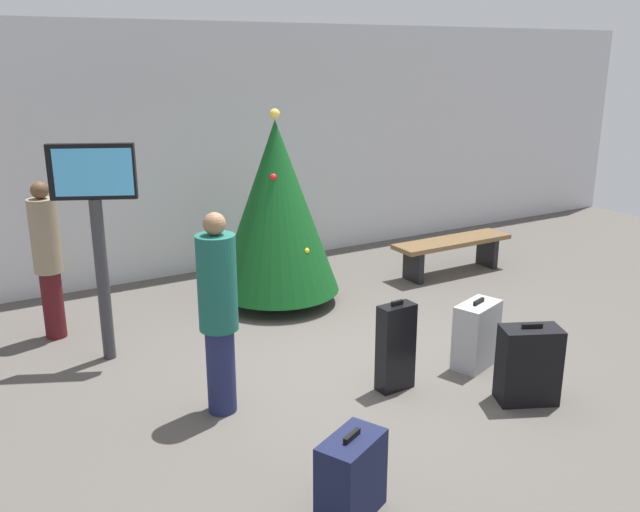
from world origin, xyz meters
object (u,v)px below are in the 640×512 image
Objects in this scene: suitcase_1 at (351,477)px; suitcase_0 at (476,335)px; holiday_tree at (277,207)px; flight_info_kiosk at (97,216)px; waiting_bench at (452,247)px; traveller_0 at (47,256)px; suitcase_2 at (396,347)px; suitcase_3 at (529,365)px; traveller_1 at (218,310)px.

suitcase_0 is at bearing 29.15° from suitcase_1.
holiday_tree reaches higher than flight_info_kiosk.
waiting_bench is 2.59× the size of suitcase_0.
traveller_0 is at bearing 174.76° from waiting_bench.
flight_info_kiosk reaches higher than suitcase_0.
waiting_bench is 2.88m from suitcase_0.
holiday_tree is 2.74× the size of suitcase_2.
waiting_bench is at bearing 40.85° from suitcase_2.
suitcase_1 is (1.12, -4.02, -0.61)m from traveller_0.
suitcase_2 is at bearing 44.41° from suitcase_1.
suitcase_0 is (0.83, -2.52, -0.85)m from holiday_tree.
suitcase_2 is 1.17× the size of suitcase_3.
holiday_tree is 4.11m from suitcase_1.
flight_info_kiosk is 3.75m from suitcase_0.
holiday_tree reaches higher than suitcase_2.
suitcase_3 is (2.13, 0.50, 0.06)m from suitcase_1.
traveller_0 is 1.99× the size of suitcase_2.
traveller_1 is at bearing -68.64° from traveller_0.
suitcase_1 is at bearing -135.59° from suitcase_2.
flight_info_kiosk is 1.23× the size of traveller_1.
traveller_1 is 1.80m from suitcase_1.
traveller_0 is at bearing 113.61° from flight_info_kiosk.
flight_info_kiosk is 1.26× the size of traveller_0.
traveller_1 reaches higher than suitcase_3.
traveller_1 is at bearing -69.87° from flight_info_kiosk.
holiday_tree is at bearing 108.30° from suitcase_0.
suitcase_2 is at bearing 137.75° from suitcase_3.
suitcase_3 is (-1.82, -3.06, -0.03)m from waiting_bench.
traveller_1 is 1.62m from suitcase_2.
suitcase_2 is (1.48, -0.42, -0.51)m from traveller_1.
suitcase_1 is at bearing -83.26° from traveller_1.
traveller_1 is at bearing -127.38° from holiday_tree.
suitcase_3 reaches higher than suitcase_1.
traveller_0 is 4.82m from suitcase_3.
flight_info_kiosk reaches higher than suitcase_3.
suitcase_1 is (-3.94, -3.56, -0.09)m from waiting_bench.
waiting_bench is at bearing -4.66° from holiday_tree.
flight_info_kiosk is 2.52× the size of suitcase_2.
holiday_tree is at bearing 102.57° from suitcase_3.
flight_info_kiosk is at bearing 110.13° from traveller_1.
suitcase_1 is at bearing -150.85° from suitcase_0.
suitcase_1 is at bearing -166.87° from suitcase_3.
holiday_tree is 2.64m from traveller_1.
traveller_0 reaches higher than suitcase_0.
traveller_0 is at bearing 105.50° from suitcase_1.
suitcase_2 is at bearing -49.01° from traveller_0.
suitcase_0 reaches higher than waiting_bench.
traveller_0 reaches higher than suitcase_1.
traveller_1 is (0.92, -2.35, 0.02)m from traveller_0.
traveller_1 is at bearing -155.58° from waiting_bench.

